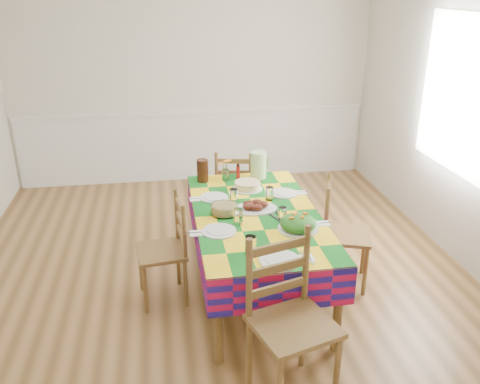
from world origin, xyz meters
The scene contains 23 objects.
room centered at (0.00, 0.00, 1.35)m, with size 4.58×5.08×2.78m.
wainscot centered at (0.00, 2.48, 0.49)m, with size 4.41×0.06×0.92m.
window_right centered at (2.23, 0.30, 1.50)m, with size 1.40×1.40×0.00m, color white.
dining_table centered at (0.29, -0.26, 0.64)m, with size 0.99×1.84×0.72m.
setting_near_head centered at (0.25, -0.99, 0.75)m, with size 0.45×0.30×0.13m.
setting_left_near centered at (0.01, -0.50, 0.75)m, with size 0.47×0.28×0.12m.
setting_left_far centered at (0.04, 0.06, 0.74)m, with size 0.45×0.26×0.12m.
setting_right_near centered at (0.56, -0.50, 0.74)m, with size 0.44×0.25×0.11m.
setting_right_far centered at (0.55, 0.05, 0.74)m, with size 0.45×0.26×0.12m.
meat_platter centered at (0.29, -0.20, 0.75)m, with size 0.36×0.26×0.07m.
salad_platter centered at (0.54, -0.60, 0.77)m, with size 0.30×0.30×0.13m.
pasta_bowl centered at (0.04, -0.23, 0.76)m, with size 0.22×0.22×0.08m.
cake centered at (0.31, 0.25, 0.75)m, with size 0.27×0.27×0.07m.
serving_utensils centered at (0.44, -0.33, 0.72)m, with size 0.15×0.33×0.01m.
flower_vase centered at (0.14, 0.49, 0.81)m, with size 0.13×0.11×0.21m.
hot_sauce centered at (0.27, 0.54, 0.79)m, with size 0.03×0.03×0.14m, color red.
green_pitcher centered at (0.46, 0.52, 0.84)m, with size 0.15×0.15×0.25m, color #ADD697.
tea_pitcher centered at (-0.07, 0.51, 0.82)m, with size 0.11×0.11×0.21m, color black.
name_card centered at (0.30, -1.16, 0.73)m, with size 0.08×0.02×0.02m, color silver.
chair_near centered at (0.28, -1.41, 0.52)m, with size 0.58×0.56×1.06m.
chair_far centered at (0.29, 0.90, 0.44)m, with size 0.46×0.45×0.89m.
chair_left centered at (-0.44, -0.25, 0.44)m, with size 0.42×0.44×0.89m.
chair_right centered at (1.03, -0.24, 0.46)m, with size 0.51×0.52×0.94m.
Camera 1 is at (-0.42, -3.88, 2.43)m, focal length 38.00 mm.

